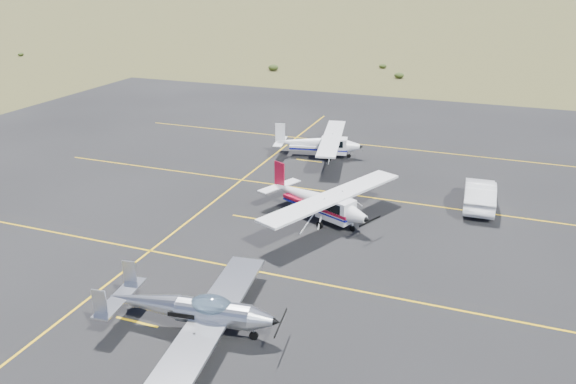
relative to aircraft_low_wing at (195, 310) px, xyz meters
The scene contains 6 objects.
ground 3.36m from the aircraft_low_wing, 82.05° to the left, with size 1600.00×1600.00×0.00m, color #383D1C.
apron 10.24m from the aircraft_low_wing, 87.50° to the left, with size 72.00×72.00×0.02m, color black.
aircraft_low_wing is the anchor object (origin of this frame).
aircraft_cessna 12.09m from the aircraft_low_wing, 83.91° to the left, with size 7.63×10.10×2.65m.
aircraft_plain 23.03m from the aircraft_low_wing, 95.48° to the left, with size 6.09×9.76×2.46m.
sedan 19.67m from the aircraft_low_wing, 60.17° to the left, with size 1.75×5.01×1.65m, color white.
Camera 1 is at (9.54, -19.34, 13.42)m, focal length 35.00 mm.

